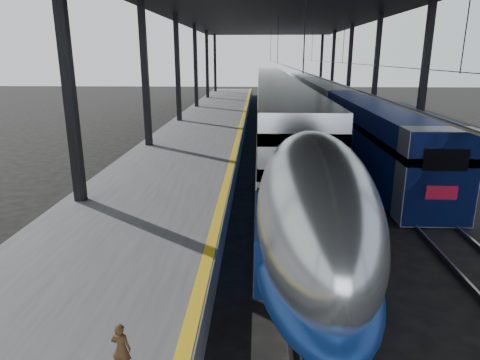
{
  "coord_description": "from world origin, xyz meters",
  "views": [
    {
      "loc": [
        0.55,
        -9.37,
        5.99
      ],
      "look_at": [
        -0.03,
        4.37,
        2.0
      ],
      "focal_mm": 32.0,
      "sensor_mm": 36.0,
      "label": 1
    }
  ],
  "objects": [
    {
      "name": "second_train",
      "position": [
        7.0,
        32.45,
        1.8
      ],
      "size": [
        2.58,
        56.05,
        3.55
      ],
      "color": "navy",
      "rests_on": "ground"
    },
    {
      "name": "canopy",
      "position": [
        1.9,
        20.0,
        9.12
      ],
      "size": [
        18.0,
        75.0,
        9.47
      ],
      "color": "black",
      "rests_on": "ground"
    },
    {
      "name": "yellow_strip",
      "position": [
        -0.7,
        20.0,
        1.0
      ],
      "size": [
        0.3,
        80.0,
        0.01
      ],
      "primitive_type": "cube",
      "color": "gold",
      "rests_on": "platform"
    },
    {
      "name": "platform",
      "position": [
        -3.5,
        20.0,
        0.5
      ],
      "size": [
        6.0,
        80.0,
        1.0
      ],
      "primitive_type": "cube",
      "color": "#4C4C4F",
      "rests_on": "ground"
    },
    {
      "name": "child",
      "position": [
        -1.61,
        -3.6,
        1.45
      ],
      "size": [
        0.35,
        0.25,
        0.91
      ],
      "primitive_type": "imported",
      "rotation": [
        0.0,
        0.0,
        3.03
      ],
      "color": "#442B16",
      "rests_on": "platform"
    },
    {
      "name": "ground",
      "position": [
        0.0,
        0.0,
        0.0
      ],
      "size": [
        160.0,
        160.0,
        0.0
      ],
      "primitive_type": "plane",
      "color": "black",
      "rests_on": "ground"
    },
    {
      "name": "rails",
      "position": [
        4.5,
        20.0,
        0.08
      ],
      "size": [
        6.52,
        80.0,
        0.16
      ],
      "color": "slate",
      "rests_on": "ground"
    },
    {
      "name": "tgv_train",
      "position": [
        2.0,
        28.31,
        2.02
      ],
      "size": [
        3.01,
        65.2,
        4.31
      ],
      "color": "#B7BABE",
      "rests_on": "ground"
    }
  ]
}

